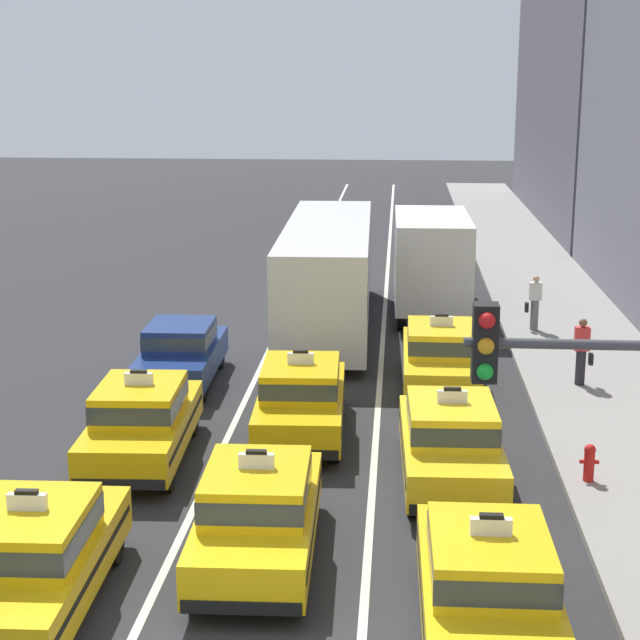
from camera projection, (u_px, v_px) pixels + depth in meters
The scene contains 17 objects.
lane_stripe_left_center at pixel (283, 321), 32.52m from camera, with size 0.14×80.00×0.01m, color silver.
lane_stripe_center_right at pixel (384, 323), 32.28m from camera, with size 0.14×80.00×0.01m, color silver.
sidewalk_curb at pixel (594, 369), 27.00m from camera, with size 4.00×90.00×0.15m, color gray.
taxi_left_nearest at pixel (34, 557), 14.87m from camera, with size 1.94×4.61×1.96m.
taxi_left_second at pixel (142, 420), 20.67m from camera, with size 2.01×4.63×1.96m.
sedan_left_third at pixel (181, 351), 25.83m from camera, with size 1.86×4.34×1.58m.
taxi_center_nearest at pixel (258, 512), 16.39m from camera, with size 1.93×4.60×1.96m.
taxi_center_second at pixel (301, 397), 22.11m from camera, with size 1.98×4.62×1.96m.
bus_center_third at pixel (328, 270), 31.21m from camera, with size 2.76×11.25×3.22m.
taxi_right_nearest at pixel (488, 584), 14.08m from camera, with size 1.87×4.58×1.96m.
taxi_right_second at pixel (450, 440), 19.56m from camera, with size 1.94×4.61×1.96m.
taxi_right_third at pixel (440, 356), 25.33m from camera, with size 1.84×4.57×1.96m.
box_truck_right_fourth at pixel (430, 258), 33.32m from camera, with size 2.38×6.99×3.27m.
taxi_right_fifth at pixel (424, 249), 40.45m from camera, with size 1.91×4.60×1.96m.
pedestrian_near_crosswalk at pixel (582, 352), 25.27m from camera, with size 0.47×0.24×1.68m.
pedestrian_mid_block at pixel (535, 303), 30.63m from camera, with size 0.47×0.24×1.65m.
fire_hydrant at pixel (589, 461), 19.41m from camera, with size 0.36×0.22×0.73m.
Camera 1 is at (2.01, -11.40, 7.73)m, focal length 57.80 mm.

